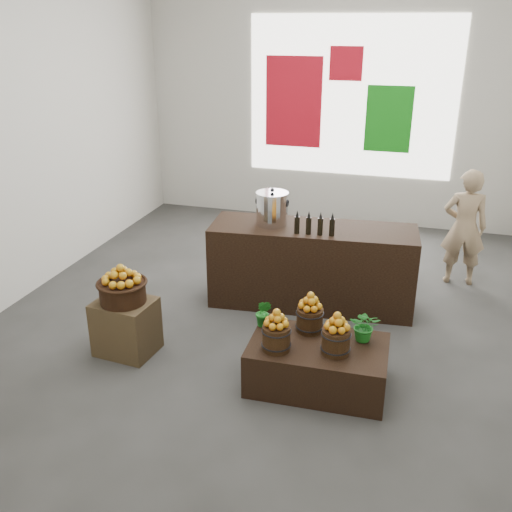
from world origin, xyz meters
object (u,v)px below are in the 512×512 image
(wicker_basket, at_px, (123,292))
(shopper, at_px, (464,228))
(crate, at_px, (126,327))
(stock_pot_left, at_px, (272,209))
(display_table, at_px, (318,365))
(counter, at_px, (312,266))

(wicker_basket, distance_m, shopper, 4.21)
(crate, relative_size, shopper, 0.38)
(stock_pot_left, relative_size, shopper, 0.24)
(crate, xyz_separation_m, stock_pot_left, (1.09, 1.54, 0.85))
(display_table, distance_m, counter, 1.68)
(wicker_basket, relative_size, counter, 0.19)
(display_table, xyz_separation_m, counter, (-0.38, 1.61, 0.26))
(crate, bearing_deg, wicker_basket, 0.00)
(display_table, relative_size, shopper, 0.83)
(wicker_basket, height_order, stock_pot_left, stock_pot_left)
(display_table, bearing_deg, crate, 177.53)
(counter, distance_m, stock_pot_left, 0.81)
(crate, distance_m, shopper, 4.23)
(wicker_basket, xyz_separation_m, shopper, (3.24, 2.68, 0.08))
(shopper, bearing_deg, wicker_basket, 35.48)
(stock_pot_left, bearing_deg, counter, 5.15)
(wicker_basket, xyz_separation_m, counter, (1.56, 1.58, -0.19))
(display_table, distance_m, stock_pot_left, 2.01)
(stock_pot_left, bearing_deg, wicker_basket, -125.18)
(wicker_basket, bearing_deg, crate, 0.00)
(display_table, height_order, counter, counter)
(display_table, relative_size, counter, 0.53)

